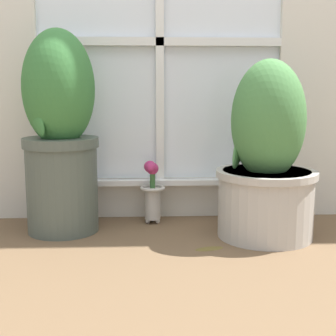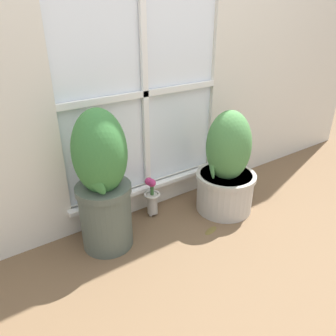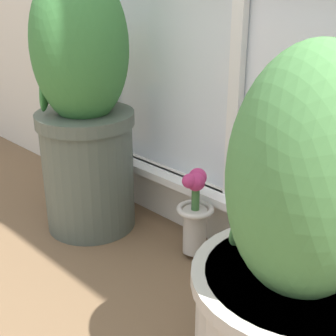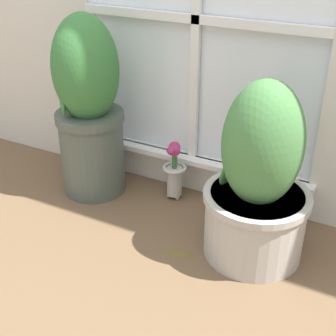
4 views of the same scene
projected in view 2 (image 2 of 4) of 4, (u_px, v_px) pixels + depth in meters
ground_plane at (198, 247)px, 1.89m from camera, size 10.00×10.00×0.00m
wall_with_window at (141, 1)px, 1.74m from camera, size 4.40×0.10×2.50m
potted_plant_left at (103, 183)px, 1.75m from camera, size 0.31×0.30×0.82m
potted_plant_right at (226, 170)px, 2.13m from camera, size 0.39×0.39×0.69m
flower_vase at (152, 196)px, 2.13m from camera, size 0.11×0.11×0.27m
fallen_leaf at (211, 230)px, 2.03m from camera, size 0.12×0.07×0.01m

